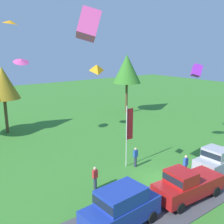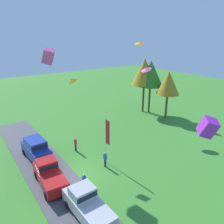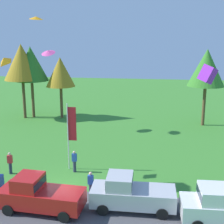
{
  "view_description": "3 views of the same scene",
  "coord_description": "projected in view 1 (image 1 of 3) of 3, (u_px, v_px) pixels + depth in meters",
  "views": [
    {
      "loc": [
        -13.76,
        -12.09,
        9.76
      ],
      "look_at": [
        0.27,
        6.67,
        4.06
      ],
      "focal_mm": 42.0,
      "sensor_mm": 36.0,
      "label": 1
    },
    {
      "loc": [
        16.56,
        -7.76,
        13.06
      ],
      "look_at": [
        0.08,
        4.05,
        5.89
      ],
      "focal_mm": 35.0,
      "sensor_mm": 36.0,
      "label": 2
    },
    {
      "loc": [
        6.16,
        -18.54,
        10.08
      ],
      "look_at": [
        2.8,
        4.61,
        4.5
      ],
      "focal_mm": 50.0,
      "sensor_mm": 36.0,
      "label": 3
    }
  ],
  "objects": [
    {
      "name": "ground_plane",
      "position": [
        162.0,
        182.0,
        19.73
      ],
      "size": [
        120.0,
        120.0,
        0.0
      ],
      "primitive_type": "plane",
      "color": "#3D842D"
    },
    {
      "name": "pavement_strip",
      "position": [
        185.0,
        193.0,
        18.06
      ],
      "size": [
        36.0,
        4.4,
        0.06
      ],
      "primitive_type": "cube",
      "color": "#4C4C51",
      "rests_on": "ground"
    },
    {
      "name": "car_suv_mid_row",
      "position": [
        121.0,
        206.0,
        14.42
      ],
      "size": [
        4.7,
        2.26,
        2.28
      ],
      "color": "#1E389E",
      "rests_on": "ground"
    },
    {
      "name": "car_pickup_far_end",
      "position": [
        187.0,
        184.0,
        17.14
      ],
      "size": [
        5.11,
        2.3,
        2.14
      ],
      "color": "red",
      "rests_on": "ground"
    },
    {
      "name": "car_pickup_by_flagpole",
      "position": [
        219.0,
        159.0,
        20.97
      ],
      "size": [
        5.04,
        2.13,
        2.14
      ],
      "color": "#B7B7BC",
      "rests_on": "ground"
    },
    {
      "name": "person_beside_suv",
      "position": [
        185.0,
        165.0,
        20.44
      ],
      "size": [
        0.36,
        0.24,
        1.71
      ],
      "color": "#2D334C",
      "rests_on": "ground"
    },
    {
      "name": "person_on_lawn",
      "position": [
        95.0,
        178.0,
        18.48
      ],
      "size": [
        0.36,
        0.24,
        1.71
      ],
      "color": "#2D334C",
      "rests_on": "ground"
    },
    {
      "name": "person_watching_sky",
      "position": [
        135.0,
        157.0,
        22.03
      ],
      "size": [
        0.36,
        0.24,
        1.71
      ],
      "color": "#2D334C",
      "rests_on": "ground"
    },
    {
      "name": "tree_center_back",
      "position": [
        3.0,
        83.0,
        29.91
      ],
      "size": [
        3.67,
        3.67,
        7.76
      ],
      "color": "brown",
      "rests_on": "ground"
    },
    {
      "name": "tree_left_of_center",
      "position": [
        127.0,
        69.0,
        39.1
      ],
      "size": [
        4.21,
        4.21,
        8.9
      ],
      "color": "brown",
      "rests_on": "ground"
    },
    {
      "name": "flag_banner",
      "position": [
        129.0,
        128.0,
        21.64
      ],
      "size": [
        0.71,
        0.08,
        5.27
      ],
      "color": "silver",
      "rests_on": "ground"
    },
    {
      "name": "kite_delta_over_trees",
      "position": [
        10.0,
        22.0,
        23.46
      ],
      "size": [
        2.03,
        2.04,
        0.48
      ],
      "primitive_type": "cone",
      "rotation": [
        0.14,
        0.0,
        0.63
      ],
      "color": "orange"
    },
    {
      "name": "kite_diamond_high_right",
      "position": [
        97.0,
        68.0,
        16.7
      ],
      "size": [
        0.99,
        1.1,
        0.73
      ],
      "primitive_type": "pyramid",
      "rotation": [
        -0.47,
        0.0,
        2.78
      ],
      "color": "orange"
    },
    {
      "name": "kite_box_topmost",
      "position": [
        89.0,
        25.0,
        13.89
      ],
      "size": [
        1.81,
        1.56,
        1.88
      ],
      "primitive_type": "cube",
      "rotation": [
        0.29,
        0.3,
        1.1
      ],
      "color": "#EA4C9E"
    },
    {
      "name": "kite_box_high_left",
      "position": [
        197.0,
        71.0,
        27.22
      ],
      "size": [
        1.53,
        1.23,
        1.54
      ],
      "primitive_type": "cube",
      "rotation": [
        0.3,
        0.3,
        0.95
      ],
      "color": "purple"
    },
    {
      "name": "kite_delta_trailing_tail",
      "position": [
        21.0,
        61.0,
        25.27
      ],
      "size": [
        1.68,
        1.68,
        0.86
      ],
      "primitive_type": "cone",
      "rotation": [
        -0.4,
        0.0,
        3.0
      ],
      "color": "#EA4C9E"
    }
  ]
}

